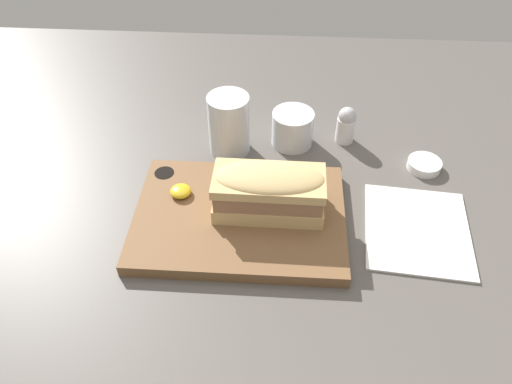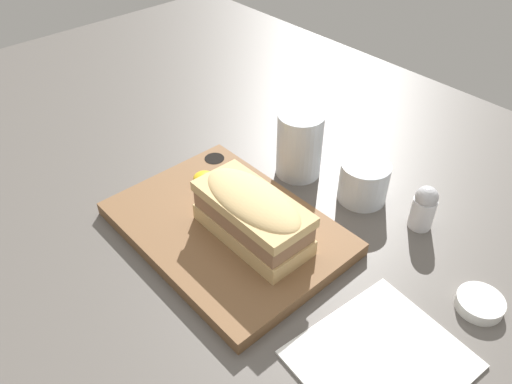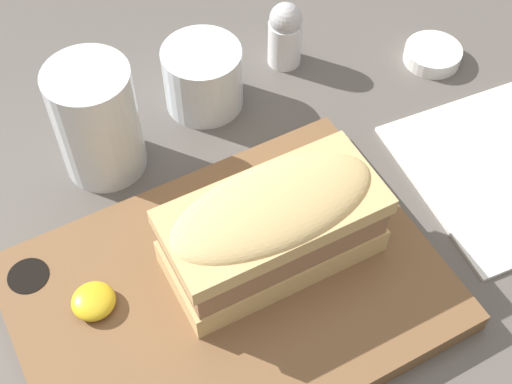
{
  "view_description": "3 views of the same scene",
  "coord_description": "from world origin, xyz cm",
  "px_view_note": "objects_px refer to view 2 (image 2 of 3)",
  "views": [
    {
      "loc": [
        5.96,
        -59.53,
        60.1
      ],
      "look_at": [
        2.48,
        -4.3,
        7.48
      ],
      "focal_mm": 35.0,
      "sensor_mm": 36.0,
      "label": 1
    },
    {
      "loc": [
        41.78,
        -37.52,
        53.32
      ],
      "look_at": [
        2.32,
        -1.94,
        9.3
      ],
      "focal_mm": 35.0,
      "sensor_mm": 36.0,
      "label": 2
    },
    {
      "loc": [
        -11.31,
        -30.84,
        53.47
      ],
      "look_at": [
        5.09,
        -0.6,
        7.56
      ],
      "focal_mm": 50.0,
      "sensor_mm": 36.0,
      "label": 3
    }
  ],
  "objects_px": {
    "condiment_dish": "(480,303)",
    "wine_glass": "(363,183)",
    "sandwich": "(252,213)",
    "napkin": "(381,359)",
    "water_glass": "(299,148)",
    "serving_board": "(225,226)",
    "salt_shaker": "(424,207)"
  },
  "relations": [
    {
      "from": "water_glass",
      "to": "salt_shaker",
      "type": "bearing_deg",
      "value": 10.68
    },
    {
      "from": "wine_glass",
      "to": "salt_shaker",
      "type": "bearing_deg",
      "value": 7.65
    },
    {
      "from": "serving_board",
      "to": "sandwich",
      "type": "xyz_separation_m",
      "value": [
        0.05,
        0.01,
        0.05
      ]
    },
    {
      "from": "sandwich",
      "to": "wine_glass",
      "type": "distance_m",
      "value": 0.21
    },
    {
      "from": "sandwich",
      "to": "napkin",
      "type": "bearing_deg",
      "value": -2.9
    },
    {
      "from": "wine_glass",
      "to": "napkin",
      "type": "distance_m",
      "value": 0.29
    },
    {
      "from": "condiment_dish",
      "to": "wine_glass",
      "type": "bearing_deg",
      "value": 165.75
    },
    {
      "from": "serving_board",
      "to": "condiment_dish",
      "type": "xyz_separation_m",
      "value": [
        0.32,
        0.15,
        -0.0
      ]
    },
    {
      "from": "salt_shaker",
      "to": "serving_board",
      "type": "bearing_deg",
      "value": -129.62
    },
    {
      "from": "wine_glass",
      "to": "condiment_dish",
      "type": "bearing_deg",
      "value": -14.25
    },
    {
      "from": "water_glass",
      "to": "salt_shaker",
      "type": "relative_size",
      "value": 1.56
    },
    {
      "from": "serving_board",
      "to": "napkin",
      "type": "relative_size",
      "value": 1.67
    },
    {
      "from": "sandwich",
      "to": "wine_glass",
      "type": "xyz_separation_m",
      "value": [
        0.04,
        0.2,
        -0.03
      ]
    },
    {
      "from": "serving_board",
      "to": "salt_shaker",
      "type": "height_order",
      "value": "salt_shaker"
    },
    {
      "from": "water_glass",
      "to": "condiment_dish",
      "type": "distance_m",
      "value": 0.35
    },
    {
      "from": "sandwich",
      "to": "wine_glass",
      "type": "relative_size",
      "value": 2.21
    },
    {
      "from": "water_glass",
      "to": "wine_glass",
      "type": "xyz_separation_m",
      "value": [
        0.11,
        0.03,
        -0.02
      ]
    },
    {
      "from": "water_glass",
      "to": "napkin",
      "type": "distance_m",
      "value": 0.37
    },
    {
      "from": "serving_board",
      "to": "napkin",
      "type": "xyz_separation_m",
      "value": [
        0.28,
        -0.0,
        -0.01
      ]
    },
    {
      "from": "serving_board",
      "to": "napkin",
      "type": "height_order",
      "value": "serving_board"
    },
    {
      "from": "water_glass",
      "to": "wine_glass",
      "type": "height_order",
      "value": "water_glass"
    },
    {
      "from": "sandwich",
      "to": "condiment_dish",
      "type": "xyz_separation_m",
      "value": [
        0.27,
        0.14,
        -0.05
      ]
    },
    {
      "from": "condiment_dish",
      "to": "salt_shaker",
      "type": "bearing_deg",
      "value": 151.85
    },
    {
      "from": "salt_shaker",
      "to": "water_glass",
      "type": "bearing_deg",
      "value": -169.32
    },
    {
      "from": "condiment_dish",
      "to": "napkin",
      "type": "bearing_deg",
      "value": -103.55
    },
    {
      "from": "sandwich",
      "to": "condiment_dish",
      "type": "distance_m",
      "value": 0.31
    },
    {
      "from": "water_glass",
      "to": "napkin",
      "type": "xyz_separation_m",
      "value": [
        0.31,
        -0.18,
        -0.05
      ]
    },
    {
      "from": "sandwich",
      "to": "wine_glass",
      "type": "height_order",
      "value": "sandwich"
    },
    {
      "from": "napkin",
      "to": "wine_glass",
      "type": "bearing_deg",
      "value": 133.16
    },
    {
      "from": "serving_board",
      "to": "water_glass",
      "type": "height_order",
      "value": "water_glass"
    },
    {
      "from": "sandwich",
      "to": "serving_board",
      "type": "bearing_deg",
      "value": -168.82
    },
    {
      "from": "sandwich",
      "to": "water_glass",
      "type": "distance_m",
      "value": 0.19
    }
  ]
}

